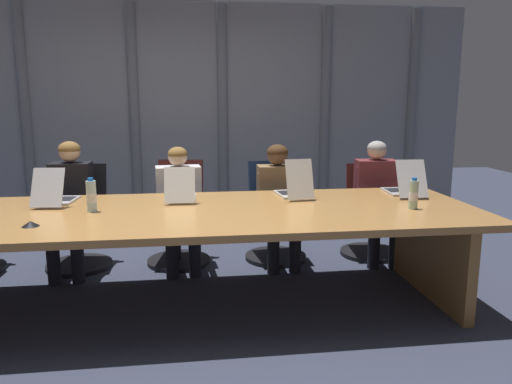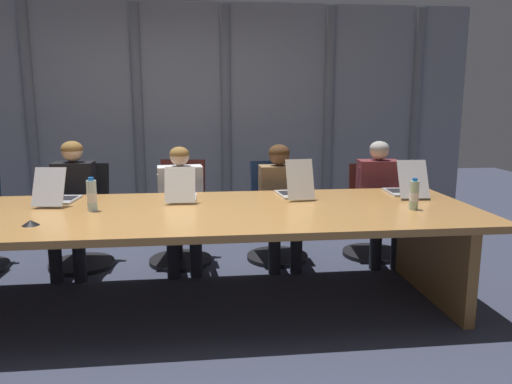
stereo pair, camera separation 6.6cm
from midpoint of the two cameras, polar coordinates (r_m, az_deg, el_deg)
name	(u,v)px [view 2 (the right image)]	position (r m, az deg, el deg)	size (l,w,h in m)	color
ground_plane	(178,307)	(3.87, -8.51, -13.11)	(13.79, 13.79, 0.00)	#383D51
conference_table	(176,229)	(3.66, -8.78, -4.22)	(4.50, 1.41, 0.75)	#B77F42
curtain_backdrop	(183,119)	(5.89, -8.16, 8.38)	(6.90, 0.17, 2.64)	gray
laptop_left_mid	(58,196)	(4.13, -21.61, -0.40)	(0.28, 0.48, 0.29)	#BCBCC1
laptop_center	(181,193)	(3.98, -8.20, -0.16)	(0.25, 0.42, 0.28)	beige
laptop_right_mid	(294,190)	(4.08, 4.94, 0.29)	(0.27, 0.47, 0.33)	beige
laptop_right_end	(405,188)	(4.35, 17.36, 0.45)	(0.27, 0.50, 0.31)	#BCBCC1
office_chair_left_mid	(82,228)	(4.91, -19.23, -4.01)	(0.60, 0.61, 0.95)	black
office_chair_center	(181,225)	(4.79, -8.35, -3.79)	(0.60, 0.61, 0.97)	#511E19
office_chair_right_mid	(276,223)	(4.85, 2.76, -3.59)	(0.60, 0.60, 0.95)	navy
office_chair_right_end	(373,221)	(5.10, 13.76, -3.32)	(0.60, 0.60, 0.90)	#511E19
person_left_mid	(73,199)	(4.70, -20.14, -0.81)	(0.37, 0.55, 1.19)	black
person_center	(181,200)	(4.57, -8.27, -0.96)	(0.45, 0.57, 1.12)	silver
person_right_mid	(280,197)	(4.63, 3.26, -0.55)	(0.38, 0.55, 1.13)	olive
person_right_end	(380,194)	(4.89, 14.56, -0.22)	(0.43, 0.57, 1.16)	brown
water_bottle_primary	(414,195)	(3.79, 18.37, -0.37)	(0.07, 0.07, 0.24)	#ADD1B2
water_bottle_secondary	(92,196)	(3.74, -18.05, -0.41)	(0.07, 0.07, 0.25)	silver
conference_mic_left_side	(31,223)	(3.47, -24.23, -3.28)	(0.11, 0.11, 0.04)	black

